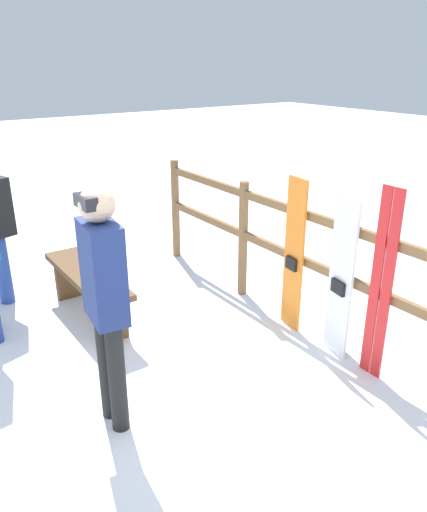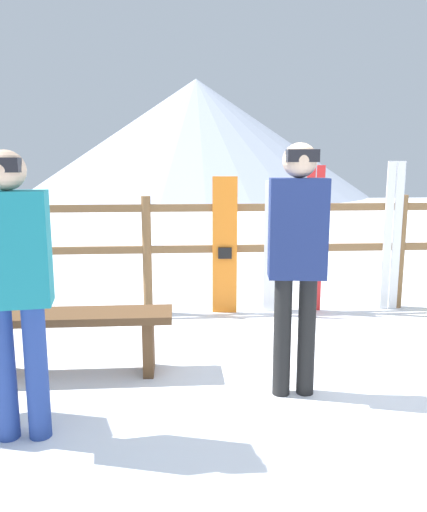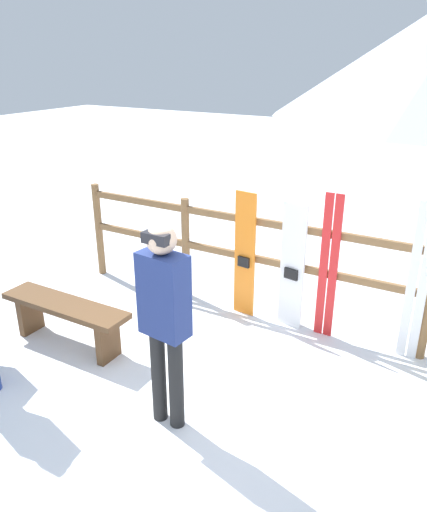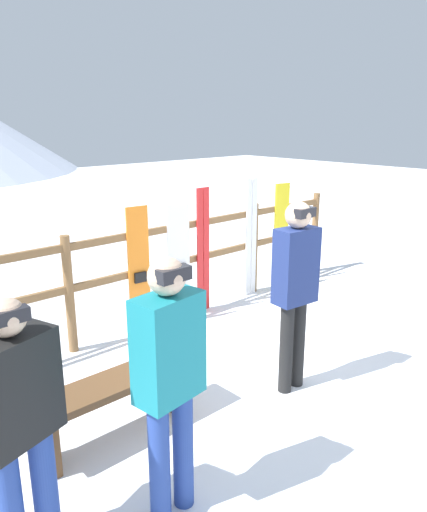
% 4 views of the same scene
% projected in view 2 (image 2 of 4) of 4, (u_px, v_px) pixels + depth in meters
% --- Properties ---
extents(ground_plane, '(40.00, 40.00, 0.00)m').
position_uv_depth(ground_plane, '(324.00, 383.00, 3.73)').
color(ground_plane, white).
extents(mountain_backdrop, '(18.00, 18.00, 6.00)m').
position_uv_depth(mountain_backdrop, '(196.00, 137.00, 26.65)').
color(mountain_backdrop, '#B2BCD1').
rests_on(mountain_backdrop, ground).
extents(fence, '(5.76, 0.10, 1.28)m').
position_uv_depth(fence, '(276.00, 243.00, 5.48)').
color(fence, brown).
rests_on(fence, ground).
extents(bench, '(1.49, 0.36, 0.50)m').
position_uv_depth(bench, '(75.00, 328.00, 3.84)').
color(bench, brown).
rests_on(bench, ground).
extents(person_navy, '(0.41, 0.26, 1.76)m').
position_uv_depth(person_navy, '(297.00, 250.00, 3.39)').
color(person_navy, black).
rests_on(person_navy, ground).
extents(person_teal, '(0.44, 0.28, 1.70)m').
position_uv_depth(person_teal, '(13.00, 276.00, 2.83)').
color(person_teal, navy).
rests_on(person_teal, ground).
extents(snowboard_orange, '(0.27, 0.08, 1.49)m').
position_uv_depth(snowboard_orange, '(225.00, 246.00, 5.39)').
color(snowboard_orange, orange).
rests_on(snowboard_orange, ground).
extents(snowboard_white, '(0.29, 0.10, 1.44)m').
position_uv_depth(snowboard_white, '(278.00, 248.00, 5.44)').
color(snowboard_white, white).
rests_on(snowboard_white, ground).
extents(ski_pair_red, '(0.20, 0.02, 1.61)m').
position_uv_depth(ski_pair_red, '(314.00, 240.00, 5.45)').
color(ski_pair_red, red).
rests_on(ski_pair_red, ground).
extents(ski_pair_white, '(0.19, 0.02, 1.65)m').
position_uv_depth(ski_pair_white, '(392.00, 237.00, 5.51)').
color(ski_pair_white, white).
rests_on(ski_pair_white, ground).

